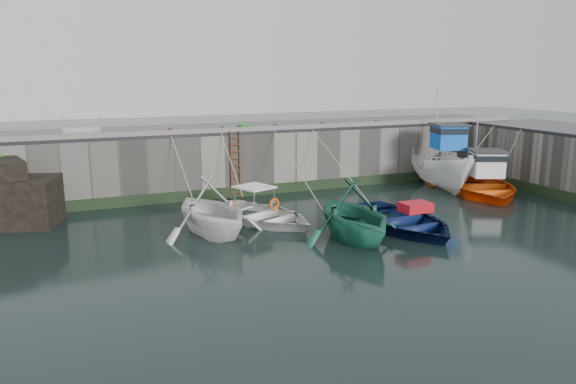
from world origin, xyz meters
name	(u,v)px	position (x,y,z in m)	size (l,w,h in m)	color
ground	(382,251)	(0.00, 0.00, 0.00)	(120.00, 120.00, 0.00)	black
quay_back	(256,157)	(0.00, 12.50, 1.50)	(30.00, 5.00, 3.00)	slate
road_back	(256,127)	(0.00, 12.50, 3.08)	(30.00, 5.00, 0.16)	black
kerb_back	(272,128)	(0.00, 10.15, 3.26)	(30.00, 0.30, 0.20)	slate
algae_back	(274,189)	(0.00, 9.96, 0.25)	(30.00, 0.08, 0.50)	black
algae_right	(575,198)	(11.96, 2.50, 0.25)	(0.08, 15.00, 0.50)	black
ladder	(235,165)	(-2.00, 9.91, 1.59)	(0.51, 0.08, 3.20)	#3F1E0F
boat_near_white	(212,234)	(-4.75, 4.34, 0.00)	(4.07, 4.71, 2.48)	silver
boat_near_white_rope	(187,209)	(-4.75, 8.42, 0.00)	(0.04, 4.09, 3.10)	tan
boat_near_blue	(263,221)	(-2.37, 5.22, 0.00)	(3.72, 5.21, 1.08)	white
boat_near_blue_rope	(235,202)	(-2.37, 8.86, 0.00)	(0.04, 3.46, 3.10)	tan
boat_near_blacktrim	(353,239)	(-0.17, 1.68, 0.00)	(4.13, 4.78, 2.52)	#1A5E49
boat_near_blacktrim_rope	(294,206)	(-0.17, 7.09, 0.00)	(0.04, 6.38, 3.10)	tan
boat_near_navy	(402,228)	(2.26, 2.14, 0.00)	(4.01, 5.61, 1.16)	#0A1743
boat_near_navy_rope	(339,201)	(2.26, 7.32, 0.00)	(0.04, 5.96, 3.10)	tan
boat_far_white	(443,168)	(8.70, 7.95, 1.04)	(4.12, 6.79, 5.46)	white
boat_far_orange	(481,185)	(9.48, 5.89, 0.43)	(6.90, 7.84, 4.35)	#FF570D
fish_crate	(244,127)	(-1.25, 10.71, 3.30)	(0.62, 0.39, 0.27)	#1A8017
railing	(82,131)	(-8.75, 11.25, 3.36)	(1.60, 1.05, 1.00)	#A5A8AD
bollard_a	(170,131)	(-5.00, 10.25, 3.30)	(0.18, 0.18, 0.28)	#3F1E0F
bollard_b	(222,129)	(-2.50, 10.25, 3.30)	(0.18, 0.18, 0.28)	#3F1E0F
bollard_c	(275,127)	(0.20, 10.25, 3.30)	(0.18, 0.18, 0.28)	#3F1E0F
bollard_d	(322,125)	(2.80, 10.25, 3.30)	(0.18, 0.18, 0.28)	#3F1E0F
bollard_e	(376,123)	(6.00, 10.25, 3.30)	(0.18, 0.18, 0.28)	#3F1E0F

